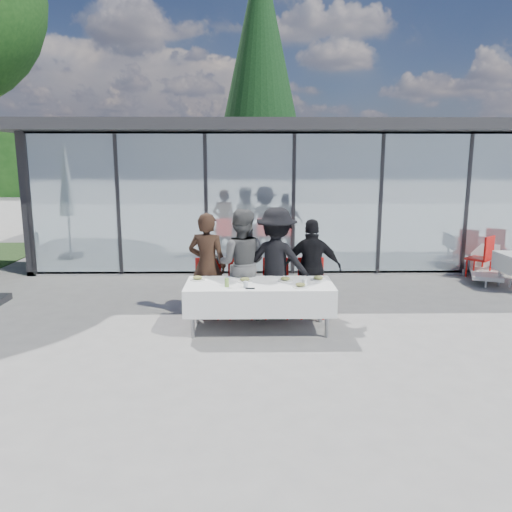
{
  "coord_description": "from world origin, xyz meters",
  "views": [
    {
      "loc": [
        0.02,
        -7.08,
        2.64
      ],
      "look_at": [
        0.15,
        1.2,
        1.01
      ],
      "focal_mm": 35.0,
      "sensor_mm": 36.0,
      "label": 1
    }
  ],
  "objects_px": {
    "plate_a": "(198,278)",
    "folded_eyeglasses": "(250,288)",
    "diner_chair_a": "(208,284)",
    "diner_c": "(276,263)",
    "dining_table": "(259,296)",
    "diner_chair_d": "(311,284)",
    "plate_extra": "(300,285)",
    "spare_chair_b": "(483,255)",
    "diner_d": "(312,269)",
    "plate_d": "(318,278)",
    "diner_chair_c": "(276,284)",
    "lounger": "(486,268)",
    "diner_chair_b": "(241,284)",
    "plate_b": "(245,280)",
    "diner_a": "(207,266)",
    "conifer_tree": "(260,69)",
    "plate_c": "(285,279)",
    "juice_bottle": "(227,283)",
    "diner_b": "(241,264)"
  },
  "relations": [
    {
      "from": "plate_a",
      "to": "folded_eyeglasses",
      "type": "xyz_separation_m",
      "value": [
        0.83,
        -0.55,
        -0.02
      ]
    },
    {
      "from": "diner_chair_a",
      "to": "diner_c",
      "type": "bearing_deg",
      "value": -4.42
    },
    {
      "from": "dining_table",
      "to": "diner_chair_a",
      "type": "relative_size",
      "value": 2.32
    },
    {
      "from": "diner_chair_d",
      "to": "plate_extra",
      "type": "xyz_separation_m",
      "value": [
        -0.29,
        -1.01,
        0.24
      ]
    },
    {
      "from": "spare_chair_b",
      "to": "dining_table",
      "type": "bearing_deg",
      "value": -147.19
    },
    {
      "from": "plate_a",
      "to": "spare_chair_b",
      "type": "relative_size",
      "value": 0.25
    },
    {
      "from": "diner_c",
      "to": "plate_extra",
      "type": "height_order",
      "value": "diner_c"
    },
    {
      "from": "plate_a",
      "to": "spare_chair_b",
      "type": "xyz_separation_m",
      "value": [
        5.96,
        3.01,
        -0.24
      ]
    },
    {
      "from": "dining_table",
      "to": "plate_extra",
      "type": "height_order",
      "value": "plate_extra"
    },
    {
      "from": "diner_d",
      "to": "plate_d",
      "type": "relative_size",
      "value": 6.9
    },
    {
      "from": "diner_chair_c",
      "to": "diner_d",
      "type": "height_order",
      "value": "diner_d"
    },
    {
      "from": "dining_table",
      "to": "lounger",
      "type": "xyz_separation_m",
      "value": [
        5.05,
        3.2,
        -0.28
      ]
    },
    {
      "from": "plate_d",
      "to": "diner_chair_b",
      "type": "bearing_deg",
      "value": 154.71
    },
    {
      "from": "diner_chair_c",
      "to": "lounger",
      "type": "xyz_separation_m",
      "value": [
        4.76,
        2.45,
        -0.28
      ]
    },
    {
      "from": "diner_chair_b",
      "to": "plate_b",
      "type": "xyz_separation_m",
      "value": [
        0.07,
        -0.66,
        0.24
      ]
    },
    {
      "from": "diner_a",
      "to": "folded_eyeglasses",
      "type": "relative_size",
      "value": 12.61
    },
    {
      "from": "diner_c",
      "to": "plate_a",
      "type": "xyz_separation_m",
      "value": [
        -1.27,
        -0.45,
        -0.15
      ]
    },
    {
      "from": "diner_chair_b",
      "to": "diner_chair_d",
      "type": "distance_m",
      "value": 1.19
    },
    {
      "from": "folded_eyeglasses",
      "to": "diner_c",
      "type": "bearing_deg",
      "value": 66.3
    },
    {
      "from": "plate_d",
      "to": "conifer_tree",
      "type": "bearing_deg",
      "value": 92.86
    },
    {
      "from": "plate_c",
      "to": "juice_bottle",
      "type": "distance_m",
      "value": 0.97
    },
    {
      "from": "plate_d",
      "to": "spare_chair_b",
      "type": "height_order",
      "value": "spare_chair_b"
    },
    {
      "from": "diner_a",
      "to": "diner_chair_c",
      "type": "xyz_separation_m",
      "value": [
        1.15,
        0.09,
        -0.35
      ]
    },
    {
      "from": "diner_chair_a",
      "to": "diner_chair_d",
      "type": "xyz_separation_m",
      "value": [
        1.74,
        0.0,
        0.0
      ]
    },
    {
      "from": "diner_chair_b",
      "to": "conifer_tree",
      "type": "relative_size",
      "value": 0.09
    },
    {
      "from": "dining_table",
      "to": "folded_eyeglasses",
      "type": "bearing_deg",
      "value": -112.5
    },
    {
      "from": "diner_chair_a",
      "to": "plate_a",
      "type": "height_order",
      "value": "diner_chair_a"
    },
    {
      "from": "diner_d",
      "to": "plate_d",
      "type": "xyz_separation_m",
      "value": [
        0.04,
        -0.49,
        -0.05
      ]
    },
    {
      "from": "diner_chair_a",
      "to": "conifer_tree",
      "type": "distance_m",
      "value": 13.14
    },
    {
      "from": "diner_c",
      "to": "conifer_tree",
      "type": "relative_size",
      "value": 0.18
    },
    {
      "from": "plate_b",
      "to": "lounger",
      "type": "xyz_separation_m",
      "value": [
        5.28,
        3.11,
        -0.52
      ]
    },
    {
      "from": "dining_table",
      "to": "plate_b",
      "type": "distance_m",
      "value": 0.34
    },
    {
      "from": "diner_chair_b",
      "to": "diner_c",
      "type": "relative_size",
      "value": 0.53
    },
    {
      "from": "diner_c",
      "to": "lounger",
      "type": "height_order",
      "value": "diner_c"
    },
    {
      "from": "diner_d",
      "to": "juice_bottle",
      "type": "height_order",
      "value": "diner_d"
    },
    {
      "from": "diner_c",
      "to": "diner_chair_d",
      "type": "height_order",
      "value": "diner_c"
    },
    {
      "from": "diner_c",
      "to": "plate_c",
      "type": "distance_m",
      "value": 0.56
    },
    {
      "from": "folded_eyeglasses",
      "to": "lounger",
      "type": "distance_m",
      "value": 6.31
    },
    {
      "from": "diner_chair_a",
      "to": "diner_chair_d",
      "type": "distance_m",
      "value": 1.74
    },
    {
      "from": "diner_c",
      "to": "lounger",
      "type": "bearing_deg",
      "value": -133.18
    },
    {
      "from": "lounger",
      "to": "plate_a",
      "type": "bearing_deg",
      "value": -153.57
    },
    {
      "from": "plate_b",
      "to": "conifer_tree",
      "type": "height_order",
      "value": "conifer_tree"
    },
    {
      "from": "diner_b",
      "to": "lounger",
      "type": "height_order",
      "value": "diner_b"
    },
    {
      "from": "plate_a",
      "to": "plate_b",
      "type": "xyz_separation_m",
      "value": [
        0.75,
        -0.12,
        0.0
      ]
    },
    {
      "from": "plate_c",
      "to": "plate_extra",
      "type": "xyz_separation_m",
      "value": [
        0.19,
        -0.39,
        0.0
      ]
    },
    {
      "from": "juice_bottle",
      "to": "plate_extra",
      "type": "bearing_deg",
      "value": -2.03
    },
    {
      "from": "diner_a",
      "to": "plate_extra",
      "type": "height_order",
      "value": "diner_a"
    },
    {
      "from": "diner_c",
      "to": "plate_b",
      "type": "distance_m",
      "value": 0.79
    },
    {
      "from": "diner_d",
      "to": "diner_chair_c",
      "type": "bearing_deg",
      "value": -4.65
    },
    {
      "from": "dining_table",
      "to": "juice_bottle",
      "type": "bearing_deg",
      "value": -155.95
    }
  ]
}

